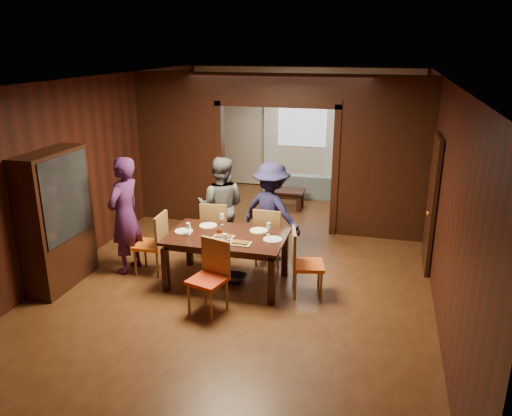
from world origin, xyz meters
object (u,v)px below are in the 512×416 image
(person_grey, at_px, (221,206))
(chair_far_r, at_px, (270,236))
(person_navy, at_px, (271,212))
(chair_far_l, at_px, (217,229))
(dining_table, at_px, (227,259))
(hutch, at_px, (57,220))
(sofa, at_px, (307,184))
(chair_left, at_px, (150,243))
(coffee_table, at_px, (286,199))
(chair_right, at_px, (308,263))
(chair_near, at_px, (207,278))
(person_purple, at_px, (125,216))

(person_grey, distance_m, chair_far_r, 0.97)
(person_navy, relative_size, chair_far_l, 1.68)
(dining_table, bearing_deg, hutch, -165.09)
(sofa, xyz_separation_m, chair_far_l, (-0.90, -3.81, 0.20))
(chair_left, bearing_deg, chair_far_r, 112.16)
(person_navy, relative_size, chair_left, 1.68)
(coffee_table, relative_size, chair_right, 0.82)
(sofa, height_order, chair_near, chair_near)
(chair_far_r, bearing_deg, person_navy, -82.63)
(person_grey, relative_size, hutch, 0.84)
(person_navy, bearing_deg, person_grey, 22.64)
(chair_right, xyz_separation_m, chair_near, (-1.19, -0.80, 0.00))
(dining_table, distance_m, chair_far_r, 0.95)
(person_navy, distance_m, dining_table, 1.20)
(sofa, bearing_deg, chair_near, 84.81)
(person_purple, xyz_separation_m, person_navy, (2.06, 1.00, -0.09))
(dining_table, xyz_separation_m, chair_far_r, (0.45, 0.83, 0.10))
(person_grey, bearing_deg, sofa, -109.05)
(coffee_table, relative_size, chair_near, 0.82)
(person_purple, bearing_deg, person_grey, 138.24)
(dining_table, xyz_separation_m, chair_left, (-1.26, 0.05, 0.10))
(person_grey, height_order, chair_right, person_grey)
(chair_far_r, relative_size, hutch, 0.48)
(sofa, bearing_deg, chair_far_r, 89.45)
(person_purple, xyz_separation_m, dining_table, (1.63, -0.03, -0.53))
(coffee_table, bearing_deg, chair_far_r, -83.62)
(coffee_table, bearing_deg, person_navy, -83.65)
(person_navy, bearing_deg, hutch, 53.96)
(person_grey, height_order, coffee_table, person_grey)
(dining_table, height_order, chair_near, chair_near)
(chair_far_r, bearing_deg, chair_far_l, -4.64)
(sofa, xyz_separation_m, chair_left, (-1.68, -4.67, 0.20))
(chair_far_r, bearing_deg, coffee_table, -82.98)
(person_purple, height_order, hutch, hutch)
(dining_table, distance_m, chair_far_l, 1.03)
(person_navy, relative_size, chair_right, 1.68)
(chair_left, xyz_separation_m, chair_right, (2.46, -0.11, 0.00))
(person_navy, bearing_deg, coffee_table, -60.54)
(person_navy, height_order, chair_near, person_navy)
(dining_table, distance_m, chair_right, 1.21)
(person_grey, height_order, person_navy, person_grey)
(chair_left, relative_size, chair_near, 1.00)
(chair_right, distance_m, hutch, 3.63)
(person_grey, xyz_separation_m, chair_far_r, (0.88, -0.21, -0.35))
(chair_left, xyz_separation_m, hutch, (-1.09, -0.68, 0.52))
(person_purple, distance_m, dining_table, 1.72)
(person_grey, xyz_separation_m, coffee_table, (0.56, 2.69, -0.64))
(dining_table, bearing_deg, sofa, 84.87)
(coffee_table, relative_size, chair_far_r, 0.82)
(chair_far_r, relative_size, chair_near, 1.00)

